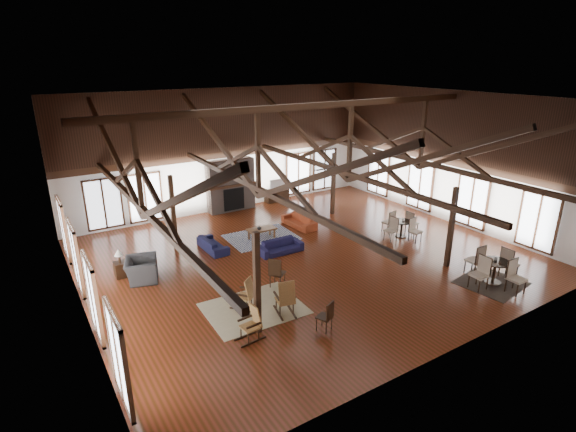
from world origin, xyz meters
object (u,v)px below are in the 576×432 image
sofa_navy_left (213,244)px  cafe_table_far (402,226)px  tv_console (277,195)px  cafe_table_near (495,268)px  coffee_table (262,230)px  armchair (141,269)px  sofa_orange (299,221)px  sofa_navy_front (281,246)px

sofa_navy_left → cafe_table_far: cafe_table_far is taller
tv_console → cafe_table_near: bearing=-82.6°
coffee_table → cafe_table_far: 6.04m
coffee_table → armchair: bearing=-167.7°
coffee_table → armchair: size_ratio=1.03×
cafe_table_near → tv_console: size_ratio=1.65×
sofa_navy_left → sofa_orange: size_ratio=0.94×
cafe_table_far → tv_console: cafe_table_far is taller
sofa_navy_left → coffee_table: sofa_navy_left is taller
tv_console → armchair: bearing=-148.5°
sofa_orange → coffee_table: (-2.17, -0.38, 0.14)m
tv_console → coffee_table: bearing=-127.6°
coffee_table → armchair: armchair is taller
sofa_navy_left → tv_console: bearing=-54.2°
armchair → tv_console: 10.14m
cafe_table_far → sofa_navy_front: bearing=166.0°
sofa_navy_front → sofa_orange: 3.03m
cafe_table_far → tv_console: (-1.96, 7.25, -0.17)m
sofa_navy_left → tv_console: 6.98m
sofa_navy_front → cafe_table_far: 5.47m
coffee_table → cafe_table_near: size_ratio=0.57×
sofa_navy_left → sofa_orange: sofa_orange is taller
coffee_table → cafe_table_near: cafe_table_near is taller
sofa_navy_front → armchair: bearing=174.7°
sofa_navy_left → cafe_table_near: bearing=-139.3°
coffee_table → cafe_table_far: cafe_table_far is taller
cafe_table_near → tv_console: 12.09m
sofa_navy_left → tv_console: (5.53, 4.25, 0.07)m
sofa_navy_front → coffee_table: bearing=89.3°
coffee_table → tv_console: bearing=53.6°
sofa_navy_left → cafe_table_far: 8.07m
sofa_navy_front → cafe_table_near: 7.80m
sofa_navy_front → cafe_table_near: cafe_table_near is taller
sofa_navy_front → armchair: (-5.30, 0.62, 0.13)m
sofa_navy_left → cafe_table_near: cafe_table_near is taller
sofa_navy_front → sofa_navy_left: sofa_navy_front is taller
sofa_navy_front → tv_console: bearing=61.9°
armchair → cafe_table_near: bearing=-106.0°
sofa_orange → sofa_navy_front: bearing=-52.0°
tv_console → cafe_table_far: bearing=-74.9°
sofa_navy_front → cafe_table_near: (4.91, -6.06, 0.30)m
sofa_orange → armchair: (-7.53, -1.43, 0.12)m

